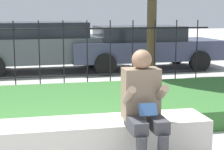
# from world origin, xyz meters

# --- Properties ---
(stone_bench) EXTENTS (3.03, 0.56, 0.48)m
(stone_bench) POSITION_xyz_m (0.27, 0.00, 0.22)
(stone_bench) COLOR beige
(stone_bench) RESTS_ON ground_plane
(person_seated_reader) EXTENTS (0.42, 0.73, 1.28)m
(person_seated_reader) POSITION_xyz_m (0.97, -0.32, 0.71)
(person_seated_reader) COLOR black
(person_seated_reader) RESTS_ON ground_plane
(grass_berm) EXTENTS (9.63, 2.59, 0.29)m
(grass_berm) POSITION_xyz_m (0.00, 2.00, 0.14)
(grass_berm) COLOR #33662D
(grass_berm) RESTS_ON ground_plane
(iron_fence) EXTENTS (7.63, 0.03, 1.48)m
(iron_fence) POSITION_xyz_m (0.00, 4.05, 0.78)
(iron_fence) COLOR black
(iron_fence) RESTS_ON ground_plane
(car_parked_center) EXTENTS (4.67, 2.18, 1.38)m
(car_parked_center) POSITION_xyz_m (0.21, 6.65, 0.74)
(car_parked_center) COLOR #4C5156
(car_parked_center) RESTS_ON ground_plane
(car_parked_right) EXTENTS (4.46, 1.97, 1.26)m
(car_parked_right) POSITION_xyz_m (3.00, 6.50, 0.68)
(car_parked_right) COLOR #383D56
(car_parked_right) RESTS_ON ground_plane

